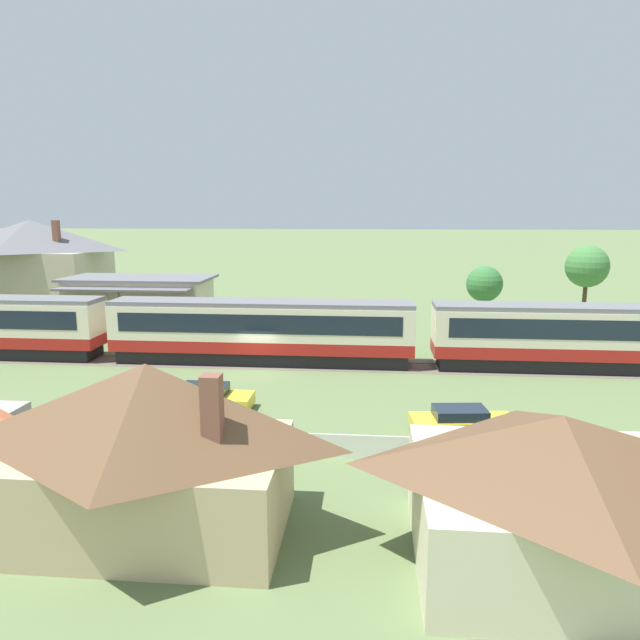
% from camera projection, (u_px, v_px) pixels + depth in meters
% --- Properties ---
extents(ground_plane, '(600.00, 600.00, 0.00)m').
position_uv_depth(ground_plane, '(257.00, 370.00, 36.98)').
color(ground_plane, '#607547').
extents(passenger_train, '(63.63, 2.94, 4.25)m').
position_uv_depth(passenger_train, '(266.00, 329.00, 38.25)').
color(passenger_train, '#AD1E19').
rests_on(passenger_train, ground_plane).
extents(railway_track, '(107.07, 3.60, 0.04)m').
position_uv_depth(railway_track, '(204.00, 361.00, 39.07)').
color(railway_track, '#665B51').
rests_on(railway_track, ground_plane).
extents(station_building, '(11.98, 6.96, 4.79)m').
position_uv_depth(station_building, '(140.00, 305.00, 47.42)').
color(station_building, beige).
rests_on(station_building, ground_plane).
extents(station_house_grey_roof, '(14.03, 8.92, 9.30)m').
position_uv_depth(station_house_grey_roof, '(33.00, 266.00, 56.29)').
color(station_house_grey_roof, '#BCB293').
rests_on(station_house_grey_roof, ground_plane).
extents(cottage_brown_roof_2, '(9.03, 5.60, 5.55)m').
position_uv_depth(cottage_brown_roof_2, '(150.00, 446.00, 17.83)').
color(cottage_brown_roof_2, tan).
rests_on(cottage_brown_roof_2, ground_plane).
extents(cottage_brown_roof_3, '(8.61, 7.19, 4.52)m').
position_uv_depth(cottage_brown_roof_3, '(558.00, 488.00, 16.25)').
color(cottage_brown_roof_3, beige).
rests_on(cottage_brown_roof_3, ground_plane).
extents(picket_fence_front, '(46.24, 0.06, 1.05)m').
position_uv_depth(picket_fence_front, '(96.00, 438.00, 24.53)').
color(picket_fence_front, white).
rests_on(picket_fence_front, ground_plane).
extents(parked_car_yellow, '(4.71, 1.94, 1.31)m').
position_uv_depth(parked_car_yellow, '(206.00, 398.00, 29.45)').
color(parked_car_yellow, yellow).
rests_on(parked_car_yellow, ground_plane).
extents(parked_car_yellow_2, '(4.90, 2.23, 1.23)m').
position_uv_depth(parked_car_yellow_2, '(462.00, 421.00, 26.26)').
color(parked_car_yellow_2, yellow).
rests_on(parked_car_yellow_2, ground_plane).
extents(yard_tree_0, '(3.94, 3.94, 7.00)m').
position_uv_depth(yard_tree_0, '(587.00, 267.00, 53.57)').
color(yard_tree_0, '#4C3823').
rests_on(yard_tree_0, ground_plane).
extents(yard_tree_2, '(3.26, 3.26, 5.27)m').
position_uv_depth(yard_tree_2, '(484.00, 284.00, 51.73)').
color(yard_tree_2, brown).
rests_on(yard_tree_2, ground_plane).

